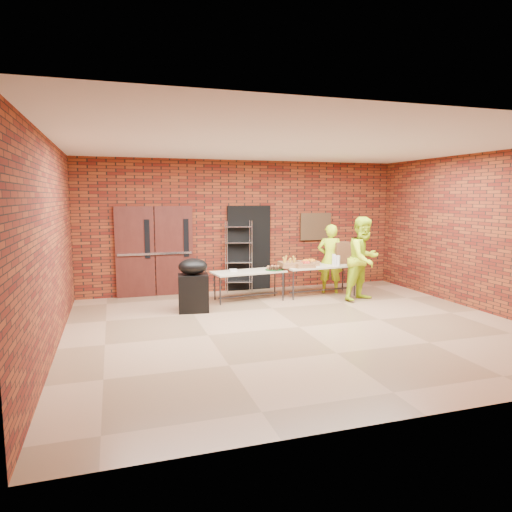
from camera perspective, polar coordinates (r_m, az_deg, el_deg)
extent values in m
cube|color=#7E6144|center=(8.30, 5.39, -8.96)|extent=(8.00, 7.00, 0.04)
cube|color=silver|center=(8.02, 5.68, 13.86)|extent=(8.00, 7.00, 0.04)
cube|color=maroon|center=(11.31, -1.46, 3.79)|extent=(8.00, 0.04, 3.20)
cube|color=maroon|center=(4.98, 21.55, -1.38)|extent=(8.00, 0.04, 3.20)
cube|color=maroon|center=(7.42, -24.39, 1.22)|extent=(0.04, 7.00, 3.20)
cube|color=maroon|center=(10.26, 26.71, 2.63)|extent=(0.04, 7.00, 3.20)
cube|color=#421913|center=(10.86, -14.89, 0.47)|extent=(0.88, 0.08, 2.10)
cube|color=#421913|center=(10.93, -10.18, 0.65)|extent=(0.88, 0.08, 2.10)
cube|color=black|center=(10.79, -13.45, 2.08)|extent=(0.12, 0.02, 0.90)
cube|color=black|center=(10.89, -8.72, 2.25)|extent=(0.12, 0.02, 0.90)
cube|color=#B5B6BC|center=(10.83, -12.49, 0.27)|extent=(1.70, 0.04, 0.05)
cube|color=black|center=(11.33, -0.88, 1.01)|extent=(1.10, 0.06, 2.10)
cube|color=#472F1C|center=(11.92, 7.47, 3.67)|extent=(0.85, 0.04, 0.70)
cube|color=beige|center=(10.20, -0.92, -1.99)|extent=(1.69, 0.87, 0.04)
cube|color=#2F2F34|center=(10.30, -0.91, -4.96)|extent=(1.43, 0.21, 0.03)
cylinder|color=#2F2F34|center=(10.34, -5.18, -3.77)|extent=(0.03, 0.03, 0.63)
cylinder|color=#2F2F34|center=(10.73, 2.37, -3.33)|extent=(0.03, 0.03, 0.63)
cylinder|color=#2F2F34|center=(9.82, -4.50, -4.36)|extent=(0.03, 0.03, 0.63)
cylinder|color=#2F2F34|center=(10.23, 3.39, -3.87)|extent=(0.03, 0.03, 0.63)
cube|color=beige|center=(10.82, 7.93, -1.24)|extent=(1.80, 0.85, 0.04)
cube|color=#2F2F34|center=(10.92, 7.88, -4.27)|extent=(1.55, 0.15, 0.03)
cylinder|color=#2F2F34|center=(10.84, 3.52, -3.09)|extent=(0.03, 0.03, 0.68)
cylinder|color=#2F2F34|center=(11.48, 10.79, -2.62)|extent=(0.03, 0.03, 0.68)
cylinder|color=#2F2F34|center=(10.31, 4.68, -3.65)|extent=(0.03, 0.03, 0.68)
cylinder|color=#2F2F34|center=(10.98, 12.22, -3.11)|extent=(0.03, 0.03, 0.68)
cube|color=#A66D43|center=(10.47, 4.33, -1.16)|extent=(0.50, 0.39, 0.08)
cube|color=#A66D43|center=(10.76, 6.55, -0.98)|extent=(0.44, 0.34, 0.07)
cube|color=#A66D43|center=(10.43, 6.03, -1.24)|extent=(0.43, 0.34, 0.07)
cylinder|color=#13491B|center=(10.34, 2.32, -1.72)|extent=(0.42, 0.42, 0.02)
cube|color=silver|center=(10.14, -2.87, -1.80)|extent=(0.16, 0.11, 0.05)
cube|color=brown|center=(11.21, 10.54, 0.44)|extent=(0.39, 0.35, 0.52)
cylinder|color=silver|center=(10.86, 9.92, -0.54)|extent=(0.08, 0.08, 0.23)
cylinder|color=silver|center=(10.77, 10.25, -0.58)|extent=(0.08, 0.08, 0.24)
cylinder|color=silver|center=(10.92, 9.69, -0.43)|extent=(0.08, 0.08, 0.25)
cube|color=black|center=(9.36, -7.84, -4.59)|extent=(0.66, 0.56, 0.76)
ellipsoid|color=black|center=(9.26, -7.90, -1.29)|extent=(0.65, 0.57, 0.33)
imported|color=#B6DC18|center=(11.15, 9.24, -0.32)|extent=(0.72, 0.62, 1.66)
imported|color=#B6DC18|center=(10.47, 13.31, -0.34)|extent=(1.11, 0.99, 1.88)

